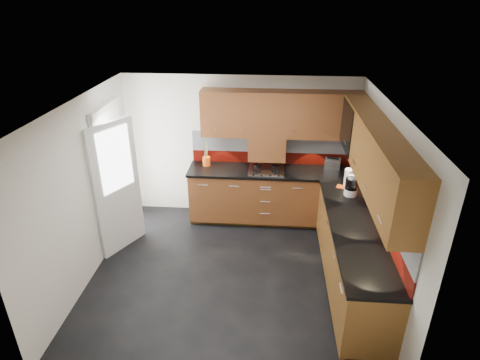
# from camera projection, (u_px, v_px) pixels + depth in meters

# --- Properties ---
(room) EXTENTS (4.00, 3.80, 2.64)m
(room) POSITION_uv_depth(u_px,v_px,m) (229.00, 177.00, 4.95)
(room) COLOR black
(base_cabinets) EXTENTS (2.70, 3.20, 0.95)m
(base_cabinets) POSITION_uv_depth(u_px,v_px,m) (306.00, 223.00, 5.98)
(base_cabinets) COLOR #5E3215
(base_cabinets) RESTS_ON room
(countertop) EXTENTS (2.72, 3.22, 0.04)m
(countertop) POSITION_uv_depth(u_px,v_px,m) (307.00, 195.00, 5.76)
(countertop) COLOR black
(countertop) RESTS_ON base_cabinets
(backsplash) EXTENTS (2.70, 3.20, 0.54)m
(backsplash) POSITION_uv_depth(u_px,v_px,m) (323.00, 171.00, 5.82)
(backsplash) COLOR maroon
(backsplash) RESTS_ON countertop
(upper_cabinets) EXTENTS (2.50, 3.20, 0.72)m
(upper_cabinets) POSITION_uv_depth(u_px,v_px,m) (325.00, 133.00, 5.42)
(upper_cabinets) COLOR #5E3215
(upper_cabinets) RESTS_ON room
(extractor_hood) EXTENTS (0.60, 0.33, 0.40)m
(extractor_hood) POSITION_uv_depth(u_px,v_px,m) (267.00, 147.00, 6.48)
(extractor_hood) COLOR #5E3215
(extractor_hood) RESTS_ON room
(glass_cabinet) EXTENTS (0.32, 0.80, 0.66)m
(glass_cabinet) POSITION_uv_depth(u_px,v_px,m) (357.00, 125.00, 5.63)
(glass_cabinet) COLOR black
(glass_cabinet) RESTS_ON room
(back_door) EXTENTS (0.42, 1.19, 2.04)m
(back_door) POSITION_uv_depth(u_px,v_px,m) (115.00, 180.00, 5.95)
(back_door) COLOR white
(back_door) RESTS_ON room
(gas_hob) EXTENTS (0.57, 0.50, 0.04)m
(gas_hob) POSITION_uv_depth(u_px,v_px,m) (266.00, 170.00, 6.47)
(gas_hob) COLOR silver
(gas_hob) RESTS_ON countertop
(utensil_pot) EXTENTS (0.12, 0.12, 0.44)m
(utensil_pot) POSITION_uv_depth(u_px,v_px,m) (206.00, 160.00, 6.63)
(utensil_pot) COLOR #E95C16
(utensil_pot) RESTS_ON countertop
(toaster) EXTENTS (0.27, 0.20, 0.18)m
(toaster) POSITION_uv_depth(u_px,v_px,m) (333.00, 164.00, 6.53)
(toaster) COLOR silver
(toaster) RESTS_ON countertop
(food_processor) EXTENTS (0.18, 0.18, 0.30)m
(food_processor) POSITION_uv_depth(u_px,v_px,m) (351.00, 186.00, 5.66)
(food_processor) COLOR white
(food_processor) RESTS_ON countertop
(paper_towel) EXTENTS (0.17, 0.17, 0.27)m
(paper_towel) POSITION_uv_depth(u_px,v_px,m) (349.00, 177.00, 5.93)
(paper_towel) COLOR white
(paper_towel) RESTS_ON countertop
(orange_cloth) EXTENTS (0.17, 0.16, 0.01)m
(orange_cloth) POSITION_uv_depth(u_px,v_px,m) (341.00, 187.00, 5.94)
(orange_cloth) COLOR #E05518
(orange_cloth) RESTS_ON countertop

